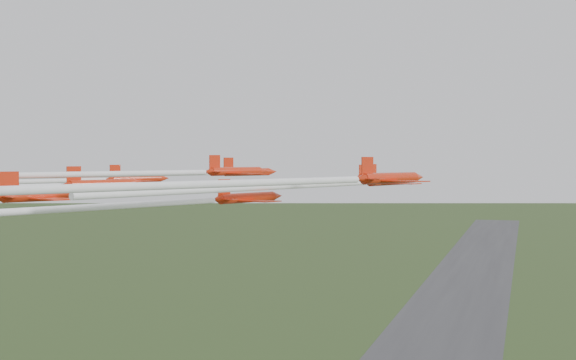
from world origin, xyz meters
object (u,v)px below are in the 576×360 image
(jet_row3_left, at_px, (58,181))
(jet_row3_right, at_px, (278,182))
(jet_row3_mid, at_px, (165,173))
(jet_row4_left, at_px, (30,187))
(jet_row4_right, at_px, (158,203))
(jet_row2_right, at_px, (331,184))
(jet_row2_left, at_px, (150,174))
(jet_lead, at_px, (313,179))

(jet_row3_left, distance_m, jet_row3_right, 38.96)
(jet_row3_mid, bearing_deg, jet_row4_left, -134.27)
(jet_row3_right, height_order, jet_row4_left, jet_row3_right)
(jet_row3_left, relative_size, jet_row3_mid, 1.03)
(jet_row3_right, xyz_separation_m, jet_row4_right, (-10.07, -4.01, -1.89))
(jet_row2_right, distance_m, jet_row3_mid, 18.64)
(jet_row2_left, distance_m, jet_row4_left, 18.00)
(jet_row3_left, height_order, jet_row3_right, jet_row3_right)
(jet_lead, relative_size, jet_row4_left, 1.32)
(jet_row2_left, height_order, jet_row3_left, jet_row2_left)
(jet_row4_right, bearing_deg, jet_row3_right, 43.45)
(jet_row2_right, height_order, jet_row4_right, jet_row2_right)
(jet_lead, height_order, jet_row3_left, jet_row3_left)
(jet_row3_right, distance_m, jet_row4_right, 11.00)
(jet_lead, xyz_separation_m, jet_row3_right, (5.37, -32.99, 0.65))
(jet_row2_right, relative_size, jet_row4_right, 1.10)
(jet_lead, distance_m, jet_row3_mid, 24.48)
(jet_row2_left, distance_m, jet_row3_right, 33.51)
(jet_row2_right, relative_size, jet_row4_left, 1.27)
(jet_lead, height_order, jet_row2_right, jet_row2_right)
(jet_row2_left, xyz_separation_m, jet_row3_left, (-10.23, -5.02, -0.82))
(jet_lead, height_order, jet_row3_mid, jet_row3_mid)
(jet_row2_left, relative_size, jet_row2_right, 1.10)
(jet_row3_mid, bearing_deg, jet_row3_left, -175.18)
(jet_row2_right, bearing_deg, jet_row3_left, -160.24)
(jet_row3_left, relative_size, jet_row4_right, 0.93)
(jet_row3_left, xyz_separation_m, jet_row3_right, (34.49, -18.10, 0.65))
(jet_lead, bearing_deg, jet_row2_left, -131.93)
(jet_row2_right, bearing_deg, jet_row4_left, -139.37)
(jet_lead, relative_size, jet_row3_left, 1.23)
(jet_row3_left, bearing_deg, jet_row3_right, -0.45)
(jet_row2_right, height_order, jet_row3_mid, jet_row3_mid)
(jet_row3_mid, height_order, jet_row4_right, jet_row3_mid)
(jet_row3_left, xyz_separation_m, jet_row4_right, (24.42, -22.11, -1.24))
(jet_row3_left, height_order, jet_row4_right, jet_row3_left)
(jet_row2_left, xyz_separation_m, jet_row4_left, (-6.19, -16.86, -1.13))
(jet_row2_right, relative_size, jet_row3_left, 1.17)
(jet_row4_left, bearing_deg, jet_row3_mid, 46.40)
(jet_row3_right, bearing_deg, jet_row2_right, 114.06)
(jet_row2_right, bearing_deg, jet_row2_left, -171.56)
(jet_row2_left, height_order, jet_row3_mid, jet_row3_mid)
(jet_row4_left, bearing_deg, jet_row3_right, 14.74)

